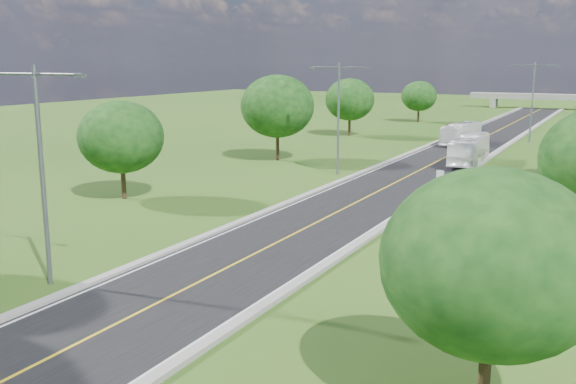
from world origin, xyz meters
name	(u,v)px	position (x,y,z in m)	size (l,w,h in m)	color
ground	(446,158)	(0.00, 60.00, 0.00)	(260.00, 260.00, 0.00)	#2A5116
road	(459,151)	(0.00, 66.00, 0.03)	(8.00, 150.00, 0.06)	black
curb_left	(423,148)	(-4.25, 66.00, 0.11)	(0.50, 150.00, 0.22)	gray
curb_right	(497,152)	(4.25, 66.00, 0.11)	(0.50, 150.00, 0.22)	gray
speed_limit_sign	(440,180)	(5.20, 37.98, 1.60)	(0.55, 0.09, 2.40)	slate
overpass	(542,98)	(0.00, 140.00, 2.41)	(30.00, 3.00, 3.20)	gray
streetlight_near_left	(41,157)	(-6.00, 12.00, 5.94)	(5.90, 0.25, 10.00)	slate
streetlight_mid_left	(339,109)	(-6.00, 45.00, 5.94)	(5.90, 0.25, 10.00)	slate
streetlight_far_right	(533,95)	(6.00, 78.00, 5.94)	(5.90, 0.25, 10.00)	slate
tree_lb	(121,137)	(-16.00, 28.00, 4.64)	(6.30, 6.30, 7.33)	black
tree_lc	(277,106)	(-15.00, 50.00, 5.58)	(7.56, 7.56, 8.79)	black
tree_ld	(350,100)	(-17.00, 74.00, 4.95)	(6.72, 6.72, 7.82)	black
tree_le	(419,96)	(-14.50, 98.00, 4.33)	(5.88, 5.88, 6.84)	black
tree_ra	(492,263)	(14.00, 10.00, 4.64)	(6.30, 6.30, 7.33)	black
bus_outbound	(469,149)	(3.20, 56.55, 1.53)	(2.47, 10.55, 2.94)	white
bus_inbound	(461,134)	(-1.15, 71.59, 1.37)	(2.21, 9.43, 2.63)	white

